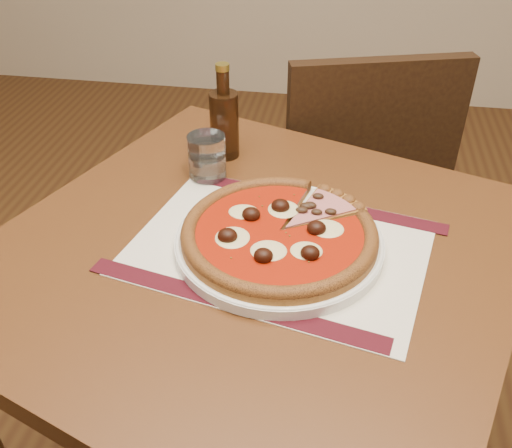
{
  "coord_description": "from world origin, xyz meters",
  "views": [
    {
      "loc": [
        0.32,
        -0.09,
        1.32
      ],
      "look_at": [
        0.2,
        0.64,
        0.78
      ],
      "focal_mm": 40.0,
      "sensor_mm": 36.0,
      "label": 1
    }
  ],
  "objects_px": {
    "table": "(254,293)",
    "chair_far": "(354,183)",
    "water_glass": "(207,157)",
    "bottle": "(224,121)",
    "pizza": "(279,232)",
    "plate": "(279,242)"
  },
  "relations": [
    {
      "from": "table",
      "to": "pizza",
      "type": "height_order",
      "value": "pizza"
    },
    {
      "from": "pizza",
      "to": "plate",
      "type": "bearing_deg",
      "value": 58.32
    },
    {
      "from": "bottle",
      "to": "pizza",
      "type": "bearing_deg",
      "value": -62.56
    },
    {
      "from": "table",
      "to": "chair_far",
      "type": "height_order",
      "value": "chair_far"
    },
    {
      "from": "table",
      "to": "chair_far",
      "type": "distance_m",
      "value": 0.66
    },
    {
      "from": "pizza",
      "to": "bottle",
      "type": "height_order",
      "value": "bottle"
    },
    {
      "from": "bottle",
      "to": "table",
      "type": "bearing_deg",
      "value": -69.39
    },
    {
      "from": "chair_far",
      "to": "pizza",
      "type": "bearing_deg",
      "value": 61.18
    },
    {
      "from": "chair_far",
      "to": "bottle",
      "type": "bearing_deg",
      "value": 33.33
    },
    {
      "from": "water_glass",
      "to": "bottle",
      "type": "bearing_deg",
      "value": 80.72
    },
    {
      "from": "table",
      "to": "bottle",
      "type": "distance_m",
      "value": 0.35
    },
    {
      "from": "plate",
      "to": "water_glass",
      "type": "bearing_deg",
      "value": 129.91
    },
    {
      "from": "chair_far",
      "to": "plate",
      "type": "distance_m",
      "value": 0.68
    },
    {
      "from": "table",
      "to": "water_glass",
      "type": "height_order",
      "value": "water_glass"
    },
    {
      "from": "water_glass",
      "to": "plate",
      "type": "bearing_deg",
      "value": -50.09
    },
    {
      "from": "water_glass",
      "to": "table",
      "type": "bearing_deg",
      "value": -58.13
    },
    {
      "from": "table",
      "to": "pizza",
      "type": "relative_size",
      "value": 3.3
    },
    {
      "from": "table",
      "to": "water_glass",
      "type": "relative_size",
      "value": 11.85
    },
    {
      "from": "chair_far",
      "to": "pizza",
      "type": "distance_m",
      "value": 0.69
    },
    {
      "from": "pizza",
      "to": "water_glass",
      "type": "relative_size",
      "value": 3.6
    },
    {
      "from": "chair_far",
      "to": "bottle",
      "type": "distance_m",
      "value": 0.54
    },
    {
      "from": "pizza",
      "to": "bottle",
      "type": "xyz_separation_m",
      "value": [
        -0.15,
        0.29,
        0.04
      ]
    }
  ]
}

